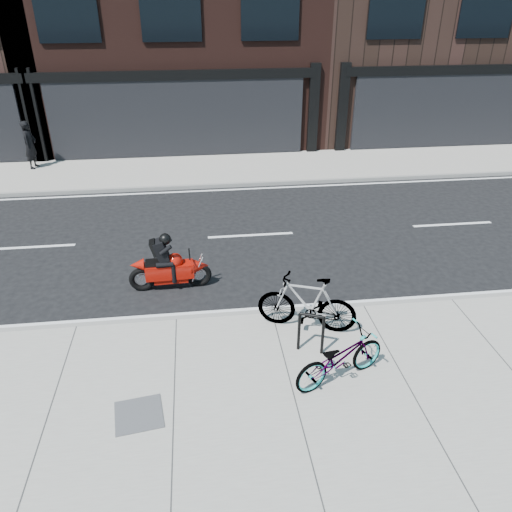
{
  "coord_description": "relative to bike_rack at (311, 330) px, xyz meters",
  "views": [
    {
      "loc": [
        -1.4,
        -10.57,
        6.17
      ],
      "look_at": [
        -0.2,
        -0.89,
        0.9
      ],
      "focal_mm": 35.0,
      "sensor_mm": 36.0,
      "label": 1
    }
  ],
  "objects": [
    {
      "name": "pedestrian",
      "position": [
        -8.01,
        11.92,
        0.39
      ],
      "size": [
        0.52,
        0.7,
        1.76
      ],
      "primitive_type": "imported",
      "rotation": [
        0.0,
        0.0,
        1.41
      ],
      "color": "black",
      "rests_on": "sidewalk_far"
    },
    {
      "name": "ground",
      "position": [
        -0.52,
        3.33,
        -0.62
      ],
      "size": [
        120.0,
        120.0,
        0.0
      ],
      "primitive_type": "plane",
      "color": "black",
      "rests_on": "ground"
    },
    {
      "name": "motorcycle",
      "position": [
        -2.58,
        2.8,
        -0.05
      ],
      "size": [
        1.89,
        0.42,
        1.41
      ],
      "rotation": [
        0.0,
        0.0,
        0.03
      ],
      "color": "black",
      "rests_on": "ground"
    },
    {
      "name": "sidewalk_far",
      "position": [
        -0.52,
        11.08,
        -0.56
      ],
      "size": [
        60.0,
        3.5,
        0.13
      ],
      "primitive_type": "cube",
      "color": "gray",
      "rests_on": "ground"
    },
    {
      "name": "bicycle_rear",
      "position": [
        0.07,
        0.73,
        0.1
      ],
      "size": [
        2.03,
        1.2,
        1.18
      ],
      "primitive_type": "imported",
      "rotation": [
        0.0,
        0.0,
        4.36
      ],
      "color": "gray",
      "rests_on": "sidewalk_near"
    },
    {
      "name": "bicycle_front",
      "position": [
        0.32,
        -0.81,
        -0.02
      ],
      "size": [
        1.9,
        1.26,
        0.94
      ],
      "primitive_type": "imported",
      "rotation": [
        0.0,
        0.0,
        1.96
      ],
      "color": "gray",
      "rests_on": "sidewalk_near"
    },
    {
      "name": "utility_grate",
      "position": [
        -3.07,
        -1.23,
        -0.48
      ],
      "size": [
        0.85,
        0.85,
        0.02
      ],
      "primitive_type": "cube",
      "rotation": [
        0.0,
        0.0,
        0.14
      ],
      "color": "#525355",
      "rests_on": "sidewalk_near"
    },
    {
      "name": "bike_rack",
      "position": [
        0.0,
        0.0,
        0.0
      ],
      "size": [
        0.47,
        0.23,
        0.84
      ],
      "rotation": [
        0.0,
        0.0,
        -0.4
      ],
      "color": "black",
      "rests_on": "sidewalk_near"
    },
    {
      "name": "sidewalk_near",
      "position": [
        -0.52,
        -1.67,
        -0.56
      ],
      "size": [
        60.0,
        6.0,
        0.13
      ],
      "primitive_type": "cube",
      "color": "gray",
      "rests_on": "ground"
    }
  ]
}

